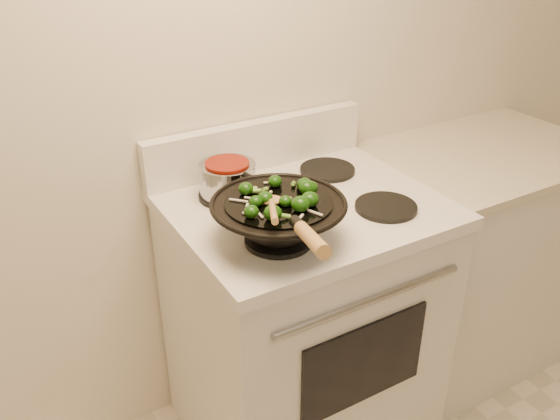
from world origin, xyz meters
TOP-DOWN VIEW (x-y plane):
  - stove at (-0.03, 1.17)m, footprint 0.78×0.67m
  - counter_unit at (0.78, 1.20)m, footprint 0.85×0.62m
  - wok at (-0.21, 1.02)m, footprint 0.35×0.57m
  - stirfry at (-0.20, 1.01)m, footprint 0.25×0.23m
  - wooden_spoon at (-0.27, 0.96)m, footprint 0.16×0.26m
  - saucepan at (-0.21, 1.32)m, footprint 0.17×0.27m

SIDE VIEW (x-z plane):
  - counter_unit at x=0.78m, z-range 0.00..0.91m
  - stove at x=-0.03m, z-range -0.07..1.01m
  - saucepan at x=-0.21m, z-range 0.93..1.03m
  - wok at x=-0.21m, z-range 0.88..1.10m
  - stirfry at x=-0.20m, z-range 1.04..1.08m
  - wooden_spoon at x=-0.27m, z-range 1.03..1.12m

